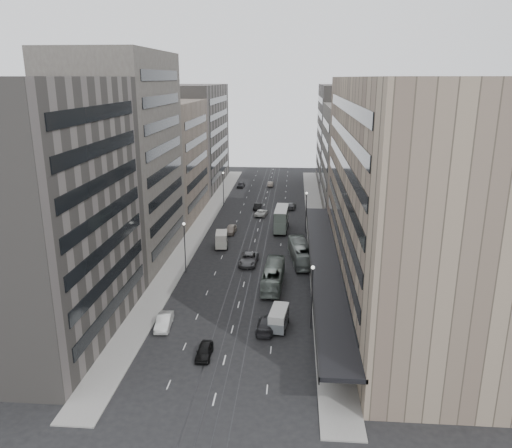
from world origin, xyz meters
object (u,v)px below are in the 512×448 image
(double_decker, at_px, (281,219))
(sedan_0, at_px, (204,351))
(pedestrian, at_px, (340,351))
(sedan_2, at_px, (248,259))
(panel_van, at_px, (221,239))
(bus_far, at_px, (300,253))
(sedan_1, at_px, (164,322))
(vw_microbus, at_px, (279,318))
(bus_near, at_px, (273,276))

(double_decker, height_order, sedan_0, double_decker)
(sedan_0, relative_size, pedestrian, 2.00)
(sedan_0, distance_m, sedan_2, 29.13)
(sedan_2, height_order, pedestrian, pedestrian)
(panel_van, bearing_deg, sedan_0, -90.71)
(bus_far, distance_m, pedestrian, 30.55)
(bus_far, xyz_separation_m, panel_van, (-14.28, 6.31, -0.08))
(pedestrian, bearing_deg, sedan_2, -89.92)
(double_decker, xyz_separation_m, sedan_1, (-13.28, -42.02, -1.75))
(panel_van, bearing_deg, double_decker, 40.83)
(sedan_0, relative_size, sedan_1, 0.84)
(bus_far, distance_m, sedan_1, 29.77)
(vw_microbus, relative_size, sedan_2, 0.81)
(sedan_1, distance_m, pedestrian, 22.00)
(pedestrian, bearing_deg, bus_far, -106.13)
(sedan_0, bearing_deg, pedestrian, 1.59)
(sedan_0, height_order, pedestrian, pedestrian)
(double_decker, height_order, sedan_1, double_decker)
(double_decker, distance_m, sedan_0, 48.87)
(vw_microbus, distance_m, sedan_1, 14.25)
(bus_near, xyz_separation_m, sedan_2, (-4.52, 8.74, -0.75))
(panel_van, bearing_deg, bus_far, -29.91)
(double_decker, distance_m, vw_microbus, 41.09)
(vw_microbus, relative_size, sedan_1, 1.01)
(bus_far, relative_size, sedan_0, 2.90)
(sedan_0, height_order, sedan_1, sedan_1)
(bus_far, bearing_deg, sedan_2, 3.51)
(bus_near, xyz_separation_m, sedan_1, (-12.93, -14.01, -0.79))
(bus_far, bearing_deg, vw_microbus, 75.63)
(vw_microbus, height_order, sedan_0, vw_microbus)
(sedan_1, bearing_deg, sedan_0, -49.72)
(sedan_1, bearing_deg, bus_far, 50.96)
(bus_near, bearing_deg, sedan_1, 49.81)
(double_decker, relative_size, sedan_2, 1.44)
(bus_far, xyz_separation_m, sedan_1, (-17.00, -24.43, -0.85))
(sedan_0, height_order, sedan_2, sedan_2)
(bus_near, relative_size, double_decker, 1.31)
(pedestrian, bearing_deg, panel_van, -87.23)
(bus_near, height_order, vw_microbus, bus_near)
(bus_near, distance_m, vw_microbus, 13.12)
(bus_far, distance_m, sedan_2, 8.79)
(bus_near, distance_m, bus_far, 11.18)
(bus_far, height_order, sedan_1, bus_far)
(panel_van, height_order, pedestrian, panel_van)
(sedan_1, xyz_separation_m, pedestrian, (21.21, -5.83, 0.37))
(bus_near, distance_m, sedan_1, 19.08)
(bus_near, relative_size, sedan_1, 2.35)
(sedan_0, xyz_separation_m, pedestrian, (15.03, 0.47, 0.48))
(sedan_2, bearing_deg, bus_near, -60.02)
(bus_far, distance_m, vw_microbus, 23.64)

